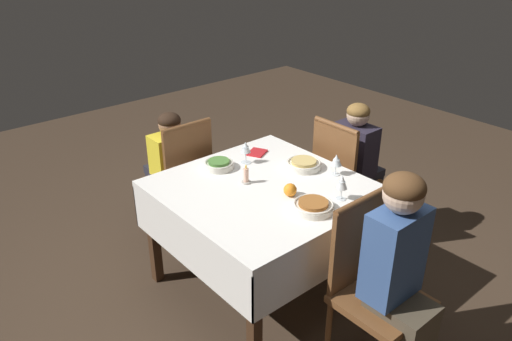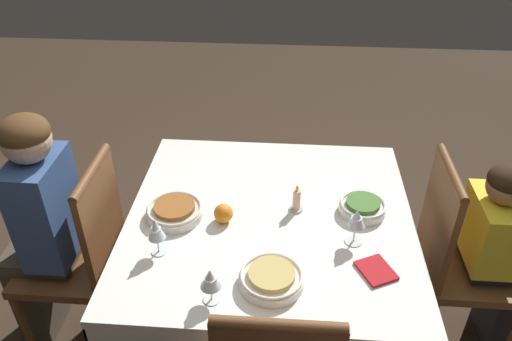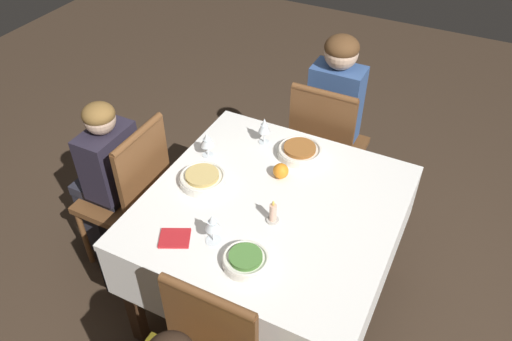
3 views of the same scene
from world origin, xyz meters
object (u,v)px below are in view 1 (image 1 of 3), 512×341
object	(u,v)px
person_child_dark	(359,163)
wine_glass_west	(336,161)
bowl_north	(313,206)
wine_glass_south	(246,148)
person_child_yellow	(169,166)
candle_centerpiece	(246,177)
bowl_south	(219,164)
wine_glass_north	(342,183)
chair_south	(181,176)
bowl_west	(304,164)
napkin_red_folded	(257,153)
dining_table	(264,201)
chair_west	(343,176)
person_adult_denim	(401,273)
chair_north	(371,281)
orange_fruit	(290,190)

from	to	relation	value
person_child_dark	wine_glass_west	xyz separation A→B (m)	(0.53, 0.23, 0.27)
wine_glass_west	bowl_north	bearing A→B (deg)	26.75
wine_glass_south	person_child_yellow	bearing A→B (deg)	-72.96
bowl_north	candle_centerpiece	distance (m)	0.50
wine_glass_west	bowl_south	size ratio (longest dim) A/B	0.72
person_child_dark	bowl_south	bearing A→B (deg)	72.83
bowl_north	wine_glass_north	size ratio (longest dim) A/B	1.48
person_child_dark	wine_glass_south	distance (m)	0.94
chair_south	bowl_west	world-z (taller)	chair_south
person_child_yellow	wine_glass_north	world-z (taller)	person_child_yellow
wine_glass_south	napkin_red_folded	world-z (taller)	wine_glass_south
person_child_yellow	bowl_west	world-z (taller)	person_child_yellow
bowl_south	candle_centerpiece	size ratio (longest dim) A/B	1.55
dining_table	wine_glass_south	xyz separation A→B (m)	(-0.13, -0.32, 0.21)
dining_table	wine_glass_south	size ratio (longest dim) A/B	7.61
chair_west	napkin_red_folded	bearing A→B (deg)	57.69
person_adult_denim	wine_glass_west	xyz separation A→B (m)	(-0.42, -0.80, 0.17)
person_child_yellow	wine_glass_south	world-z (taller)	person_child_yellow
dining_table	wine_glass_south	distance (m)	0.40
wine_glass_north	person_child_dark	bearing A→B (deg)	-148.46
wine_glass_south	wine_glass_north	bearing A→B (deg)	98.80
chair_south	wine_glass_north	distance (m)	1.30
candle_centerpiece	bowl_south	bearing A→B (deg)	-88.97
chair_north	person_child_dark	xyz separation A→B (m)	(-0.96, -0.87, 0.05)
bowl_west	wine_glass_west	world-z (taller)	wine_glass_west
bowl_north	chair_south	bearing A→B (deg)	-84.99
bowl_north	napkin_red_folded	bearing A→B (deg)	-108.08
chair_north	chair_south	distance (m)	1.63
bowl_south	candle_centerpiece	xyz separation A→B (m)	(-0.00, 0.27, 0.02)
wine_glass_north	orange_fruit	xyz separation A→B (m)	(0.20, -0.22, -0.07)
chair_west	orange_fruit	distance (m)	0.85
wine_glass_west	chair_south	bearing A→B (deg)	-61.86
wine_glass_north	orange_fruit	distance (m)	0.30
person_child_yellow	candle_centerpiece	size ratio (longest dim) A/B	7.94
person_child_yellow	bowl_north	size ratio (longest dim) A/B	4.26
chair_west	person_adult_denim	distance (m)	1.30
person_child_yellow	bowl_north	world-z (taller)	person_child_yellow
dining_table	chair_south	xyz separation A→B (m)	(0.08, -0.82, -0.12)
person_child_yellow	bowl_south	bearing A→B (deg)	92.12
dining_table	wine_glass_west	world-z (taller)	wine_glass_west
napkin_red_folded	candle_centerpiece	bearing A→B (deg)	40.86
person_child_yellow	dining_table	bearing A→B (deg)	94.54
chair_north	chair_west	xyz separation A→B (m)	(-0.79, -0.87, 0.00)
bowl_west	wine_glass_west	distance (m)	0.22
person_adult_denim	wine_glass_north	size ratio (longest dim) A/B	7.63
wine_glass_west	person_child_yellow	bearing A→B (deg)	-65.57
wine_glass_north	bowl_west	xyz separation A→B (m)	(-0.13, -0.42, -0.08)
chair_north	person_child_dark	size ratio (longest dim) A/B	0.92
napkin_red_folded	bowl_south	bearing A→B (deg)	2.72
wine_glass_north	bowl_south	size ratio (longest dim) A/B	0.81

